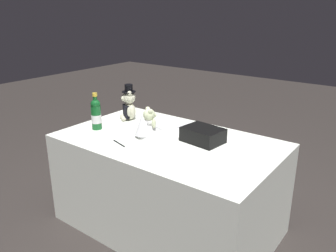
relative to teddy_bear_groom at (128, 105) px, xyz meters
name	(u,v)px	position (x,y,z in m)	size (l,w,h in m)	color
ground_plane	(168,224)	(-0.53, 0.17, -0.83)	(12.00, 12.00, 0.00)	#2D2826
reception_table	(168,184)	(-0.53, 0.17, -0.48)	(1.55, 0.93, 0.70)	white
teddy_bear_groom	(128,105)	(0.00, 0.00, 0.00)	(0.13, 0.14, 0.30)	beige
teddy_bear_bride	(147,125)	(-0.38, 0.21, -0.04)	(0.20, 0.21, 0.22)	white
champagne_bottle	(96,114)	(0.04, 0.32, -0.01)	(0.08, 0.08, 0.28)	#135322
signing_pen	(119,144)	(-0.32, 0.44, -0.12)	(0.15, 0.05, 0.01)	black
gift_case_black	(203,135)	(-0.75, 0.06, -0.08)	(0.29, 0.23, 0.10)	black
guestbook	(169,124)	(-0.36, -0.08, -0.12)	(0.22, 0.26, 0.02)	white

